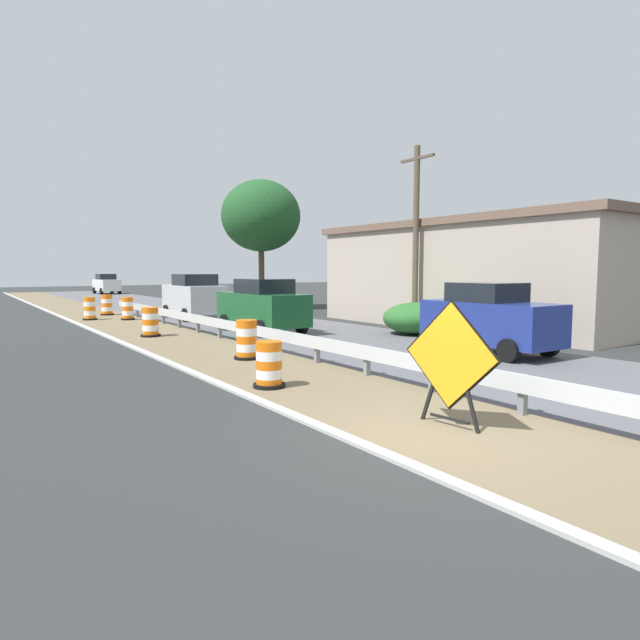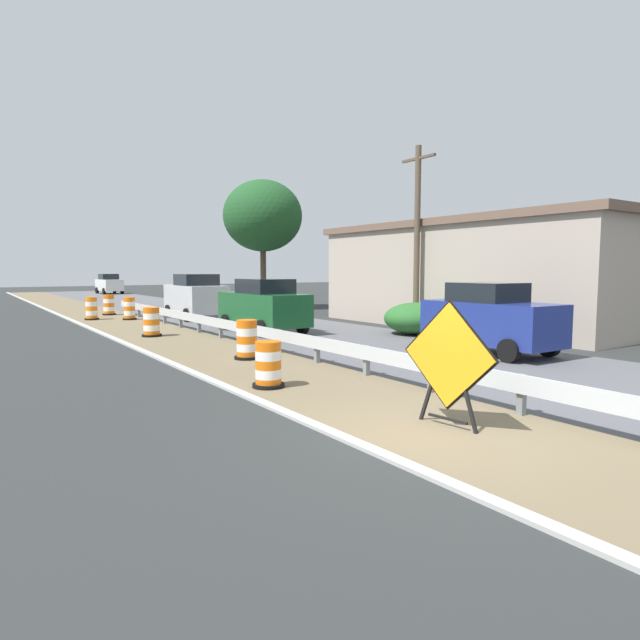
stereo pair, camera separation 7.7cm
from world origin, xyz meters
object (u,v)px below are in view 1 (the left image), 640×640
traffic_barrel_mid (150,323)px  car_mid_far_lane (489,318)px  traffic_barrel_farther (107,306)px  warning_sign_diamond (450,360)px  car_trailing_near_lane (106,284)px  car_lead_far_lane (194,296)px  traffic_barrel_close (247,341)px  utility_pole_near (416,235)px  traffic_barrel_farthest (90,310)px  traffic_barrel_nearest (269,367)px  car_lead_near_lane (262,306)px  traffic_barrel_far (128,310)px

traffic_barrel_mid → car_mid_far_lane: 11.90m
traffic_barrel_mid → traffic_barrel_farther: size_ratio=0.98×
warning_sign_diamond → car_trailing_near_lane: bearing=-104.4°
car_lead_far_lane → traffic_barrel_close: bearing=166.3°
traffic_barrel_mid → utility_pole_near: 10.89m
traffic_barrel_farther → traffic_barrel_farthest: 2.81m
car_lead_far_lane → traffic_barrel_farthest: bearing=66.0°
traffic_barrel_mid → car_lead_far_lane: 7.31m
traffic_barrel_mid → traffic_barrel_farther: 10.69m
traffic_barrel_nearest → traffic_barrel_close: (1.24, 3.48, 0.05)m
traffic_barrel_farthest → car_lead_near_lane: bearing=-64.1°
traffic_barrel_far → utility_pole_near: size_ratio=0.15×
car_trailing_near_lane → utility_pole_near: utility_pole_near is taller
traffic_barrel_far → car_lead_near_lane: 8.82m
traffic_barrel_far → car_trailing_near_lane: (5.93, 30.08, 0.50)m
traffic_barrel_mid → car_lead_near_lane: (4.07, -1.09, 0.56)m
traffic_barrel_far → utility_pole_near: bearing=-52.5°
traffic_barrel_close → traffic_barrel_farthest: size_ratio=0.97×
traffic_barrel_close → traffic_barrel_farther: traffic_barrel_farther is taller
traffic_barrel_nearest → car_trailing_near_lane: size_ratio=0.24×
traffic_barrel_nearest → traffic_barrel_mid: size_ratio=0.90×
traffic_barrel_nearest → traffic_barrel_mid: traffic_barrel_mid is taller
traffic_barrel_farther → traffic_barrel_farthest: bearing=-119.2°
car_trailing_near_lane → car_mid_far_lane: (-0.03, -46.89, 0.03)m
traffic_barrel_close → car_trailing_near_lane: 44.23m
car_lead_near_lane → utility_pole_near: bearing=-117.8°
traffic_barrel_farther → car_lead_near_lane: 12.16m
warning_sign_diamond → car_lead_far_lane: car_lead_far_lane is taller
warning_sign_diamond → car_lead_near_lane: car_lead_near_lane is taller
traffic_barrel_close → traffic_barrel_mid: traffic_barrel_close is taller
car_trailing_near_lane → utility_pole_near: 41.34m
traffic_barrel_nearest → traffic_barrel_farthest: 18.16m
car_trailing_near_lane → car_mid_far_lane: bearing=-2.3°
car_trailing_near_lane → car_lead_far_lane: size_ratio=0.92×
car_lead_far_lane → traffic_barrel_mid: bearing=147.6°
traffic_barrel_far → car_lead_near_lane: bearing=-70.3°
traffic_barrel_nearest → car_lead_near_lane: 10.04m
car_trailing_near_lane → car_mid_far_lane: 46.89m
traffic_barrel_nearest → traffic_barrel_farther: bearing=85.8°
warning_sign_diamond → traffic_barrel_close: 7.58m
traffic_barrel_far → traffic_barrel_farther: 3.45m
traffic_barrel_close → car_lead_far_lane: bearing=74.8°
warning_sign_diamond → car_lead_far_lane: bearing=-107.4°
car_lead_far_lane → utility_pole_near: bearing=-149.3°
car_trailing_near_lane → car_lead_far_lane: bearing=-7.7°
traffic_barrel_farther → car_lead_far_lane: car_lead_far_lane is taller
warning_sign_diamond → utility_pole_near: 14.01m
traffic_barrel_nearest → traffic_barrel_mid: bearing=86.6°
warning_sign_diamond → car_trailing_near_lane: (6.67, 51.32, -0.06)m
warning_sign_diamond → car_mid_far_lane: 7.98m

